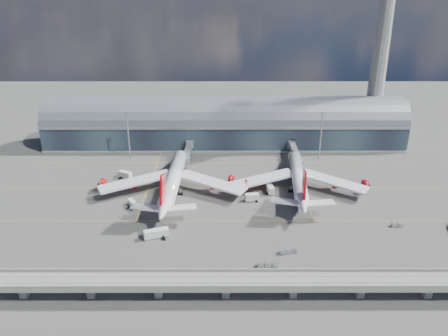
{
  "coord_description": "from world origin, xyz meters",
  "views": [
    {
      "loc": [
        -0.67,
        -159.55,
        86.59
      ],
      "look_at": [
        -0.42,
        10.0,
        14.0
      ],
      "focal_mm": 35.0,
      "sensor_mm": 36.0,
      "label": 1
    }
  ],
  "objects_px": {
    "cargo_train_0": "(289,251)",
    "airliner_left": "(173,180)",
    "service_truck_5": "(125,175)",
    "cargo_train_2": "(397,225)",
    "control_tower": "(381,51)",
    "airliner_right": "(298,179)",
    "floodlight_mast_left": "(128,135)",
    "service_truck_4": "(270,190)",
    "floodlight_mast_right": "(321,134)",
    "cargo_train_1": "(268,265)",
    "service_truck_1": "(252,197)",
    "service_truck_2": "(156,233)",
    "service_truck_0": "(133,204)"
  },
  "relations": [
    {
      "from": "floodlight_mast_left",
      "to": "airliner_left",
      "type": "xyz_separation_m",
      "value": [
        27.19,
        -40.69,
        -7.43
      ]
    },
    {
      "from": "floodlight_mast_left",
      "to": "floodlight_mast_right",
      "type": "relative_size",
      "value": 1.0
    },
    {
      "from": "service_truck_1",
      "to": "service_truck_2",
      "type": "xyz_separation_m",
      "value": [
        -36.86,
        -29.0,
        0.05
      ]
    },
    {
      "from": "cargo_train_0",
      "to": "airliner_left",
      "type": "bearing_deg",
      "value": 57.64
    },
    {
      "from": "service_truck_4",
      "to": "service_truck_0",
      "type": "bearing_deg",
      "value": -174.75
    },
    {
      "from": "service_truck_0",
      "to": "service_truck_5",
      "type": "relative_size",
      "value": 0.96
    },
    {
      "from": "service_truck_5",
      "to": "cargo_train_0",
      "type": "xyz_separation_m",
      "value": [
        69.68,
        -63.26,
        -0.81
      ]
    },
    {
      "from": "floodlight_mast_left",
      "to": "airliner_right",
      "type": "relative_size",
      "value": 0.39
    },
    {
      "from": "control_tower",
      "to": "service_truck_1",
      "type": "distance_m",
      "value": 117.04
    },
    {
      "from": "floodlight_mast_left",
      "to": "service_truck_4",
      "type": "relative_size",
      "value": 4.29
    },
    {
      "from": "service_truck_2",
      "to": "cargo_train_0",
      "type": "xyz_separation_m",
      "value": [
        47.26,
        -10.18,
        -0.91
      ]
    },
    {
      "from": "service_truck_1",
      "to": "floodlight_mast_left",
      "type": "bearing_deg",
      "value": 43.98
    },
    {
      "from": "control_tower",
      "to": "cargo_train_1",
      "type": "xyz_separation_m",
      "value": [
        -70.98,
        -123.27,
        -50.82
      ]
    },
    {
      "from": "control_tower",
      "to": "airliner_right",
      "type": "relative_size",
      "value": 1.55
    },
    {
      "from": "airliner_right",
      "to": "service_truck_2",
      "type": "height_order",
      "value": "airliner_right"
    },
    {
      "from": "cargo_train_2",
      "to": "floodlight_mast_right",
      "type": "bearing_deg",
      "value": 6.37
    },
    {
      "from": "airliner_left",
      "to": "service_truck_1",
      "type": "relative_size",
      "value": 11.9
    },
    {
      "from": "control_tower",
      "to": "floodlight_mast_right",
      "type": "height_order",
      "value": "control_tower"
    },
    {
      "from": "service_truck_1",
      "to": "service_truck_4",
      "type": "bearing_deg",
      "value": -56.29
    },
    {
      "from": "control_tower",
      "to": "airliner_right",
      "type": "height_order",
      "value": "control_tower"
    },
    {
      "from": "floodlight_mast_left",
      "to": "cargo_train_2",
      "type": "height_order",
      "value": "floodlight_mast_left"
    },
    {
      "from": "control_tower",
      "to": "floodlight_mast_right",
      "type": "relative_size",
      "value": 4.01
    },
    {
      "from": "airliner_left",
      "to": "service_truck_1",
      "type": "distance_m",
      "value": 35.43
    },
    {
      "from": "service_truck_5",
      "to": "floodlight_mast_left",
      "type": "bearing_deg",
      "value": 31.46
    },
    {
      "from": "airliner_left",
      "to": "airliner_right",
      "type": "relative_size",
      "value": 1.07
    },
    {
      "from": "cargo_train_0",
      "to": "airliner_right",
      "type": "bearing_deg",
      "value": 1.56
    },
    {
      "from": "service_truck_0",
      "to": "airliner_left",
      "type": "bearing_deg",
      "value": 8.46
    },
    {
      "from": "airliner_left",
      "to": "airliner_right",
      "type": "distance_m",
      "value": 55.64
    },
    {
      "from": "airliner_left",
      "to": "cargo_train_1",
      "type": "height_order",
      "value": "airliner_left"
    },
    {
      "from": "service_truck_5",
      "to": "cargo_train_2",
      "type": "relative_size",
      "value": 1.5
    },
    {
      "from": "cargo_train_0",
      "to": "cargo_train_2",
      "type": "distance_m",
      "value": 47.27
    },
    {
      "from": "airliner_left",
      "to": "airliner_right",
      "type": "xyz_separation_m",
      "value": [
        55.56,
        2.95,
        -0.75
      ]
    },
    {
      "from": "airliner_left",
      "to": "service_truck_0",
      "type": "height_order",
      "value": "airliner_left"
    },
    {
      "from": "floodlight_mast_right",
      "to": "service_truck_1",
      "type": "relative_size",
      "value": 4.3
    },
    {
      "from": "control_tower",
      "to": "service_truck_4",
      "type": "bearing_deg",
      "value": -133.43
    },
    {
      "from": "floodlight_mast_left",
      "to": "service_truck_4",
      "type": "distance_m",
      "value": 81.87
    },
    {
      "from": "control_tower",
      "to": "cargo_train_0",
      "type": "bearing_deg",
      "value": -118.67
    },
    {
      "from": "airliner_right",
      "to": "service_truck_1",
      "type": "bearing_deg",
      "value": -148.72
    },
    {
      "from": "floodlight_mast_right",
      "to": "airliner_left",
      "type": "distance_m",
      "value": 83.73
    },
    {
      "from": "control_tower",
      "to": "cargo_train_2",
      "type": "distance_m",
      "value": 111.93
    },
    {
      "from": "service_truck_2",
      "to": "service_truck_1",
      "type": "bearing_deg",
      "value": -71.02
    },
    {
      "from": "service_truck_4",
      "to": "floodlight_mast_right",
      "type": "bearing_deg",
      "value": 46.46
    },
    {
      "from": "airliner_left",
      "to": "service_truck_5",
      "type": "relative_size",
      "value": 10.22
    },
    {
      "from": "control_tower",
      "to": "cargo_train_0",
      "type": "xyz_separation_m",
      "value": [
        -63.07,
        -115.36,
        -50.84
      ]
    },
    {
      "from": "service_truck_5",
      "to": "cargo_train_2",
      "type": "xyz_separation_m",
      "value": [
        113.58,
        -45.75,
        -0.82
      ]
    },
    {
      "from": "floodlight_mast_left",
      "to": "cargo_train_0",
      "type": "relative_size",
      "value": 3.68
    },
    {
      "from": "control_tower",
      "to": "service_truck_5",
      "type": "distance_m",
      "value": 151.13
    },
    {
      "from": "cargo_train_1",
      "to": "service_truck_5",
      "type": "bearing_deg",
      "value": 40.0
    },
    {
      "from": "floodlight_mast_right",
      "to": "control_tower",
      "type": "bearing_deg",
      "value": 38.66
    },
    {
      "from": "floodlight_mast_left",
      "to": "cargo_train_2",
      "type": "relative_size",
      "value": 5.56
    }
  ]
}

